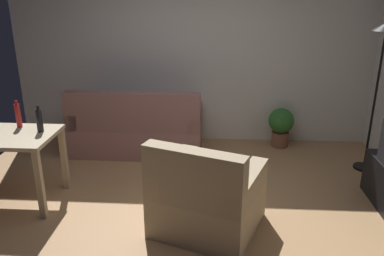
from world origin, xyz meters
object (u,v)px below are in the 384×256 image
at_px(armchair, 206,199).
at_px(couch, 137,131).
at_px(potted_plant, 281,125).
at_px(bottle_dark, 39,120).
at_px(torchiere_lamp, 382,57).
at_px(bottle_red, 18,115).

bearing_deg(armchair, couch, -40.66).
height_order(couch, potted_plant, couch).
distance_m(couch, bottle_dark, 1.62).
xyz_separation_m(torchiere_lamp, potted_plant, (-0.97, 0.69, -1.08)).
xyz_separation_m(torchiere_lamp, bottle_red, (-3.99, -0.83, -0.52)).
height_order(potted_plant, bottle_red, bottle_red).
bearing_deg(couch, armchair, 118.65).
relative_size(torchiere_lamp, potted_plant, 3.18).
bearing_deg(bottle_dark, torchiere_lamp, 14.42).
xyz_separation_m(couch, bottle_red, (-1.01, -1.20, 0.58)).
xyz_separation_m(armchair, bottle_red, (-2.02, 0.64, 0.57)).
xyz_separation_m(potted_plant, armchair, (-1.01, -2.15, -0.01)).
bearing_deg(torchiere_lamp, bottle_red, -168.28).
bearing_deg(couch, torchiere_lamp, 172.86).
bearing_deg(bottle_dark, potted_plant, 30.88).
xyz_separation_m(potted_plant, bottle_red, (-3.03, -1.51, 0.56)).
relative_size(couch, torchiere_lamp, 0.97).
relative_size(couch, potted_plant, 3.09).
bearing_deg(potted_plant, armchair, -115.11).
distance_m(couch, potted_plant, 2.04).
distance_m(couch, torchiere_lamp, 3.20).
relative_size(armchair, bottle_red, 3.87).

